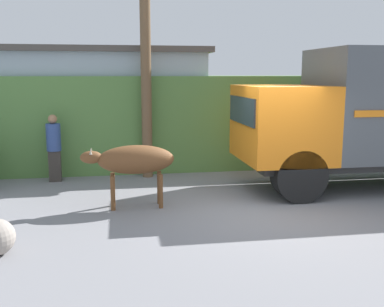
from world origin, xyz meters
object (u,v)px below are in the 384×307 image
brown_cow (134,161)px  utility_pole (146,50)px  pedestrian_on_hill (54,145)px  cargo_truck (378,113)px

brown_cow → utility_pole: bearing=82.0°
brown_cow → utility_pole: (0.46, 2.77, 2.33)m
brown_cow → utility_pole: 3.65m
brown_cow → pedestrian_on_hill: size_ratio=1.10×
pedestrian_on_hill → utility_pole: 3.35m
brown_cow → pedestrian_on_hill: pedestrian_on_hill is taller
utility_pole → brown_cow: bearing=-99.3°
utility_pole → pedestrian_on_hill: bearing=-176.3°
brown_cow → pedestrian_on_hill: bearing=127.4°
cargo_truck → brown_cow: (-5.76, -0.73, -0.83)m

